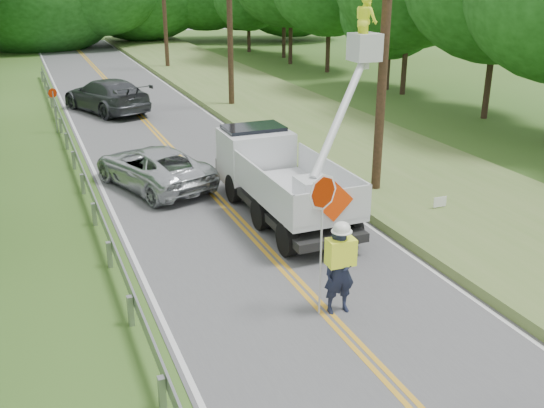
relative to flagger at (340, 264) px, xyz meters
name	(u,v)px	position (x,y,z in m)	size (l,w,h in m)	color
ground	(396,388)	(-0.28, -2.80, -1.18)	(140.00, 140.00, 0.00)	#3B5A1D
road	(192,171)	(-0.28, 11.20, -1.17)	(7.20, 96.00, 0.03)	#545457
guardrail	(78,163)	(-4.30, 12.11, -0.63)	(0.18, 48.00, 0.77)	gray
utility_poles	(283,18)	(4.72, 14.21, 4.09)	(1.60, 43.30, 10.00)	black
tall_grass_verge	(356,148)	(6.82, 11.20, -1.03)	(7.00, 96.00, 0.30)	#577433
flagger	(340,264)	(0.00, 0.00, 0.00)	(1.21, 0.51, 3.27)	#191E33
bucket_truck	(280,163)	(1.32, 6.46, 0.33)	(4.49, 6.66, 6.55)	black
suv_silver	(153,167)	(-2.00, 9.98, -0.44)	(2.39, 5.17, 1.44)	silver
suv_darkgrey	(106,95)	(-1.71, 22.96, -0.28)	(2.46, 6.04, 1.75)	#3C3F43
stop_sign_permanent	(54,104)	(-4.55, 19.27, 0.17)	(0.42, 0.21, 2.10)	gray
yard_sign	(440,203)	(5.57, 3.84, -0.71)	(0.45, 0.03, 0.65)	white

